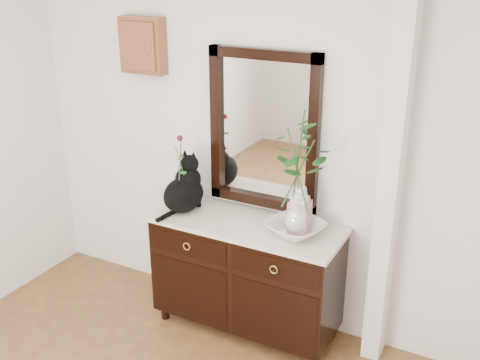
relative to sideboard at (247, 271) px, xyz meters
The scene contains 10 objects.
wall_back 0.92m from the sideboard, 111.80° to the left, with size 3.60×0.04×2.70m, color silver.
pilaster 1.27m from the sideboard, 10.70° to the left, with size 0.12×0.20×2.70m, color silver.
sideboard is the anchor object (origin of this frame).
wall_mirror 0.99m from the sideboard, 90.00° to the left, with size 0.80×0.06×1.10m.
key_cabinet 1.77m from the sideboard, 167.54° to the left, with size 0.35×0.10×0.40m, color brown.
cat 0.76m from the sideboard, behind, with size 0.29×0.35×0.41m, color black, non-canonical shape.
lotus_bowl 0.55m from the sideboard, ahead, with size 0.36×0.36×0.09m, color white.
vase_branches 0.89m from the sideboard, ahead, with size 0.40×0.40×0.84m, color silver, non-canonical shape.
bud_vase_rose 0.83m from the sideboard, behind, with size 0.07×0.07×0.58m, color #346940, non-canonical shape.
ginger_jar 0.66m from the sideboard, ahead, with size 0.13×0.13×0.35m, color silver, non-canonical shape.
Camera 1 is at (1.67, -1.34, 2.54)m, focal length 42.00 mm.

